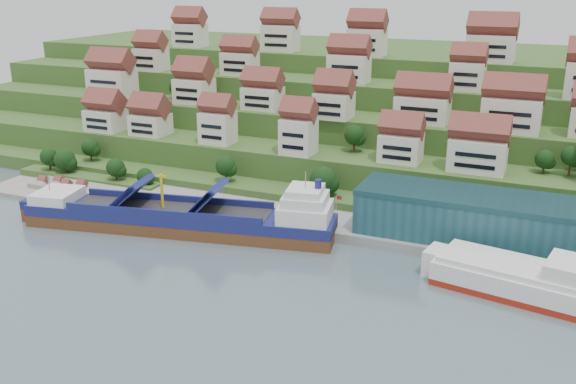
% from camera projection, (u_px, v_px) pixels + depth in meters
% --- Properties ---
extents(ground, '(300.00, 300.00, 0.00)m').
position_uv_depth(ground, '(243.00, 242.00, 141.14)').
color(ground, slate).
rests_on(ground, ground).
extents(quay, '(180.00, 14.00, 2.20)m').
position_uv_depth(quay, '(351.00, 228.00, 146.25)').
color(quay, gray).
rests_on(quay, ground).
extents(pebble_beach, '(45.00, 20.00, 1.00)m').
position_uv_depth(pebble_beach, '(73.00, 191.00, 173.35)').
color(pebble_beach, gray).
rests_on(pebble_beach, ground).
extents(hillside, '(260.00, 128.00, 31.00)m').
position_uv_depth(hillside, '(376.00, 109.00, 227.64)').
color(hillside, '#2D4C1E').
rests_on(hillside, ground).
extents(hillside_village, '(159.54, 64.04, 28.80)m').
position_uv_depth(hillside_village, '(347.00, 90.00, 184.86)').
color(hillside_village, silver).
rests_on(hillside_village, ground).
extents(hillside_trees, '(140.86, 62.21, 28.98)m').
position_uv_depth(hillside_trees, '(260.00, 138.00, 175.45)').
color(hillside_trees, '#153712').
rests_on(hillside_trees, ground).
extents(warehouse, '(60.00, 15.00, 10.00)m').
position_uv_depth(warehouse, '(501.00, 220.00, 133.92)').
color(warehouse, '#1F4C56').
rests_on(warehouse, quay).
extents(flagpole, '(1.28, 0.16, 8.00)m').
position_uv_depth(flagpole, '(337.00, 210.00, 140.76)').
color(flagpole, gray).
rests_on(flagpole, quay).
extents(beach_huts, '(14.40, 3.70, 2.20)m').
position_uv_depth(beach_huts, '(63.00, 185.00, 172.50)').
color(beach_huts, white).
rests_on(beach_huts, pebble_beach).
extents(cargo_ship, '(72.72, 24.66, 15.87)m').
position_uv_depth(cargo_ship, '(187.00, 219.00, 146.23)').
color(cargo_ship, '#59341B').
rests_on(cargo_ship, ground).
extents(second_ship, '(33.28, 16.94, 9.21)m').
position_uv_depth(second_ship, '(527.00, 281.00, 117.07)').
color(second_ship, maroon).
rests_on(second_ship, ground).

